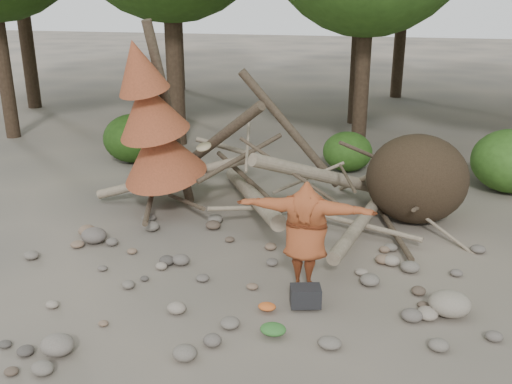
# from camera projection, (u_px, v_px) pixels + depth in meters

# --- Properties ---
(ground) EXTENTS (120.00, 120.00, 0.00)m
(ground) POSITION_uv_depth(u_px,v_px,m) (254.00, 303.00, 9.43)
(ground) COLOR #514C44
(ground) RESTS_ON ground
(deadfall_pile) EXTENTS (8.55, 5.24, 3.30)m
(deadfall_pile) POSITION_uv_depth(u_px,v_px,m) (389.00, 180.00, 12.54)
(deadfall_pile) COLOR #332619
(deadfall_pile) RESTS_ON ground
(dead_conifer) EXTENTS (2.06, 2.16, 4.35)m
(dead_conifer) POSITION_uv_depth(u_px,v_px,m) (154.00, 124.00, 12.51)
(dead_conifer) COLOR #4C3F30
(dead_conifer) RESTS_ON ground
(bush_left) EXTENTS (1.80, 1.80, 1.44)m
(bush_left) POSITION_uv_depth(u_px,v_px,m) (134.00, 138.00, 17.02)
(bush_left) COLOR #224512
(bush_left) RESTS_ON ground
(bush_mid) EXTENTS (1.40, 1.40, 1.12)m
(bush_mid) POSITION_uv_depth(u_px,v_px,m) (347.00, 151.00, 16.20)
(bush_mid) COLOR #2D5819
(bush_mid) RESTS_ON ground
(bush_right) EXTENTS (2.00, 2.00, 1.60)m
(bush_right) POSITION_uv_depth(u_px,v_px,m) (512.00, 161.00, 14.45)
(bush_right) COLOR #376820
(bush_right) RESTS_ON ground
(frisbee_thrower) EXTENTS (3.12, 0.69, 2.35)m
(frisbee_thrower) POSITION_uv_depth(u_px,v_px,m) (305.00, 234.00, 9.53)
(frisbee_thrower) COLOR brown
(frisbee_thrower) RESTS_ON ground
(backpack) EXTENTS (0.56, 0.44, 0.32)m
(backpack) POSITION_uv_depth(u_px,v_px,m) (305.00, 299.00, 9.21)
(backpack) COLOR black
(backpack) RESTS_ON ground
(cloth_green) EXTENTS (0.39, 0.33, 0.15)m
(cloth_green) POSITION_uv_depth(u_px,v_px,m) (273.00, 332.00, 8.48)
(cloth_green) COLOR #306729
(cloth_green) RESTS_ON ground
(cloth_orange) EXTENTS (0.29, 0.23, 0.10)m
(cloth_orange) POSITION_uv_depth(u_px,v_px,m) (267.00, 309.00, 9.13)
(cloth_orange) COLOR #C55721
(cloth_orange) RESTS_ON ground
(boulder_front_left) EXTENTS (0.48, 0.43, 0.29)m
(boulder_front_left) POSITION_uv_depth(u_px,v_px,m) (57.00, 345.00, 8.05)
(boulder_front_left) COLOR slate
(boulder_front_left) RESTS_ON ground
(boulder_mid_right) EXTENTS (0.66, 0.60, 0.40)m
(boulder_mid_right) POSITION_uv_depth(u_px,v_px,m) (450.00, 304.00, 9.01)
(boulder_mid_right) COLOR gray
(boulder_mid_right) RESTS_ON ground
(boulder_mid_left) EXTENTS (0.52, 0.47, 0.31)m
(boulder_mid_left) POSITION_uv_depth(u_px,v_px,m) (94.00, 235.00, 11.62)
(boulder_mid_left) COLOR #605751
(boulder_mid_left) RESTS_ON ground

